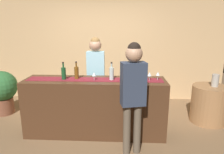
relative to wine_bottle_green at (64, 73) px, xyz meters
The scene contains 15 objects.
ground_plane 1.22m from the wine_bottle_green, ahead, with size 10.00×10.00×0.00m, color brown.
back_wall 2.02m from the wine_bottle_green, 74.91° to the left, with size 6.00×0.12×2.90m, color tan.
bar_counter 0.80m from the wine_bottle_green, ahead, with size 2.41×0.60×0.99m, color #472B19.
counter_runner_cloth 0.53m from the wine_bottle_green, ahead, with size 2.29×0.28×0.01m, color maroon.
wine_bottle_green is the anchor object (origin of this frame).
wine_bottle_clear 0.81m from the wine_bottle_green, ahead, with size 0.07×0.07×0.30m.
wine_bottle_amber 0.21m from the wine_bottle_green, 16.79° to the left, with size 0.07×0.07×0.30m.
wine_glass_near_customer 1.58m from the wine_bottle_green, ahead, with size 0.07×0.07×0.14m.
wine_glass_mid_counter 1.44m from the wine_bottle_green, ahead, with size 0.07×0.07×0.14m.
wine_glass_far_end 0.52m from the wine_bottle_green, ahead, with size 0.07×0.07×0.14m.
bartender 0.77m from the wine_bottle_green, 52.51° to the left, with size 0.35×0.23×1.67m.
customer_sipping 1.27m from the wine_bottle_green, 25.47° to the right, with size 0.38×0.27×1.67m.
round_side_table 2.87m from the wine_bottle_green, 12.20° to the left, with size 0.68×0.68×0.74m, color #996B42.
vase_on_side_table 2.84m from the wine_bottle_green, 11.77° to the left, with size 0.13×0.13×0.24m, color #A8A399.
potted_plant_tall 1.85m from the wine_bottle_green, 154.63° to the left, with size 0.65×0.65×0.95m.
Camera 1 is at (0.47, -3.35, 1.89)m, focal length 32.96 mm.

